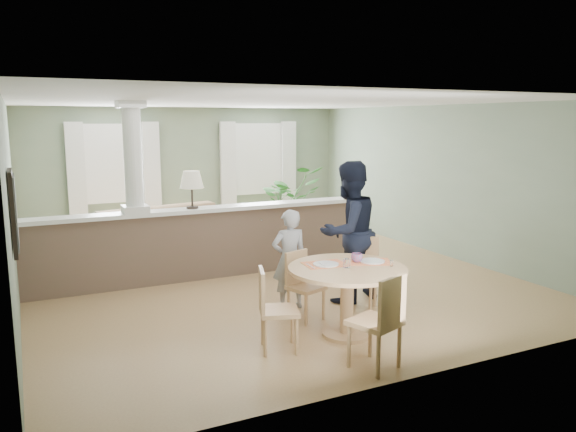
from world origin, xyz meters
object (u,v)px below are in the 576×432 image
dining_table (347,281)px  chair_far_boy (302,282)px  houseplant (290,201)px  chair_side (272,306)px  sofa (169,232)px  chair_near (381,318)px  chair_far_man (362,269)px  man_person (348,232)px  child_person (289,259)px

dining_table → chair_far_boy: 0.77m
houseplant → chair_side: bearing=-117.7°
chair_side → sofa: bearing=17.9°
sofa → chair_near: (0.70, -5.64, 0.10)m
dining_table → chair_far_man: 1.06m
dining_table → man_person: man_person is taller
chair_far_man → child_person: (-0.88, 0.37, 0.14)m
sofa → dining_table: size_ratio=2.20×
chair_far_boy → chair_far_man: size_ratio=0.91×
child_person → man_person: 0.91m
dining_table → child_person: (-0.17, 1.15, 0.01)m
man_person → chair_side: bearing=21.5°
sofa → chair_far_man: size_ratio=3.18×
houseplant → dining_table: 5.73m
chair_side → man_person: size_ratio=0.47×
houseplant → dining_table: houseplant is taller
sofa → dining_table: bearing=-91.0°
dining_table → man_person: size_ratio=0.70×
houseplant → chair_near: houseplant is taller
houseplant → chair_far_boy: bearing=-114.3°
dining_table → chair_far_boy: dining_table is taller
houseplant → chair_far_man: (-1.21, -4.63, -0.23)m
chair_far_boy → dining_table: bearing=-92.7°
dining_table → chair_side: bearing=-179.1°
houseplant → chair_side: size_ratio=1.67×
houseplant → chair_far_boy: 5.14m
dining_table → chair_far_man: chair_far_man is taller
chair_far_boy → chair_side: chair_side is taller
chair_near → chair_side: size_ratio=1.08×
sofa → man_person: 3.99m
houseplant → chair_far_man: bearing=-104.6°
chair_far_man → child_person: child_person is taller
man_person → houseplant: bearing=-118.6°
dining_table → chair_near: bearing=-101.0°
houseplant → child_person: bearing=-116.1°
dining_table → child_person: bearing=98.6°
chair_far_man → chair_side: bearing=-109.7°
dining_table → chair_far_boy: bearing=105.6°
chair_near → sofa: bearing=-102.7°
child_person → chair_far_man: bearing=162.0°
sofa → houseplant: houseplant is taller
houseplant → man_person: man_person is taller
sofa → man_person: size_ratio=1.55×
chair_near → dining_table: bearing=-120.7°
chair_far_man → man_person: size_ratio=0.49×
sofa → man_person: (1.55, -3.64, 0.52)m
sofa → child_person: size_ratio=2.25×
chair_far_man → man_person: (-0.02, 0.30, 0.44)m
dining_table → chair_side: 0.95m
dining_table → man_person: (0.68, 1.08, 0.31)m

